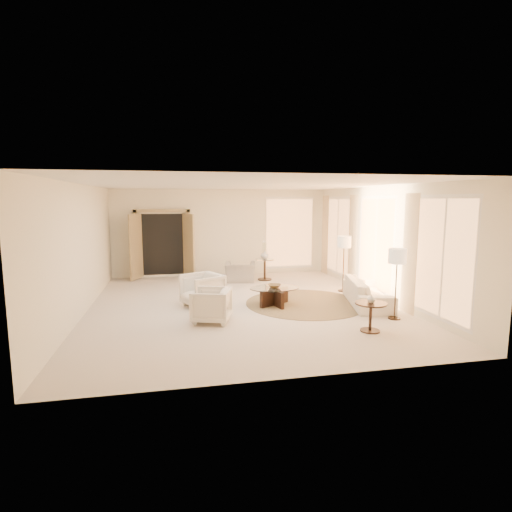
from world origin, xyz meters
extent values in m
cube|color=beige|center=(0.00, 0.00, -0.01)|extent=(7.00, 8.00, 0.02)
cube|color=white|center=(0.00, 0.00, 2.80)|extent=(7.00, 8.00, 0.02)
cube|color=#EEE6CB|center=(0.00, 4.00, 1.40)|extent=(7.00, 0.04, 2.80)
cube|color=#EEE6CB|center=(0.00, -4.00, 1.40)|extent=(7.00, 0.04, 2.80)
cube|color=#EEE6CB|center=(-3.50, 0.00, 1.40)|extent=(0.04, 8.00, 2.80)
cube|color=#EEE6CB|center=(3.50, 0.00, 1.40)|extent=(0.04, 8.00, 2.80)
cube|color=tan|center=(-1.90, 3.89, 1.08)|extent=(1.80, 0.12, 2.16)
cube|color=tan|center=(-2.70, 3.62, 1.03)|extent=(0.35, 0.66, 2.00)
cube|color=tan|center=(-1.10, 3.62, 1.03)|extent=(0.35, 0.66, 2.00)
cylinder|color=#453621|center=(1.49, -0.16, 0.01)|extent=(3.20, 3.20, 0.01)
imported|color=white|center=(2.89, -0.57, 0.30)|extent=(1.29, 2.19, 0.60)
imported|color=white|center=(-0.94, 0.11, 0.42)|extent=(1.04, 1.06, 0.83)
imported|color=white|center=(-0.85, -1.16, 0.38)|extent=(0.88, 0.91, 0.75)
imported|color=#9B968B|center=(0.39, 2.72, 0.39)|extent=(0.99, 0.74, 0.78)
cube|color=black|center=(0.72, -0.19, 0.19)|extent=(0.25, 0.87, 0.39)
cube|color=black|center=(0.72, -0.19, 0.19)|extent=(0.79, 0.52, 0.39)
cylinder|color=white|center=(0.72, -0.19, 0.42)|extent=(1.54, 1.54, 0.02)
cylinder|color=black|center=(2.02, -2.37, 0.01)|extent=(0.37, 0.37, 0.03)
cylinder|color=black|center=(2.02, -2.37, 0.27)|extent=(0.05, 0.05, 0.52)
cylinder|color=black|center=(2.02, -2.37, 0.54)|extent=(0.59, 0.59, 0.03)
cylinder|color=#2F2219|center=(1.17, 2.80, 0.02)|extent=(0.43, 0.43, 0.03)
cylinder|color=#2F2219|center=(1.17, 2.80, 0.32)|extent=(0.07, 0.07, 0.62)
cylinder|color=white|center=(1.17, 2.80, 0.64)|extent=(0.56, 0.56, 0.03)
cylinder|color=#2F2219|center=(2.90, 0.85, 0.01)|extent=(0.26, 0.26, 0.03)
cylinder|color=#2F2219|center=(2.90, 0.85, 0.64)|extent=(0.03, 0.03, 1.28)
cylinder|color=beige|center=(2.90, 0.85, 1.35)|extent=(0.36, 0.36, 0.31)
cylinder|color=#2F2219|center=(2.90, -1.74, 0.01)|extent=(0.25, 0.25, 0.03)
cylinder|color=#2F2219|center=(2.90, -1.74, 0.63)|extent=(0.03, 0.03, 1.25)
cylinder|color=beige|center=(2.90, -1.74, 1.32)|extent=(0.36, 0.36, 0.30)
imported|color=brown|center=(0.72, -0.19, 0.47)|extent=(0.39, 0.39, 0.08)
imported|color=silver|center=(2.02, -2.37, 0.63)|extent=(0.18, 0.18, 0.15)
imported|color=silver|center=(1.17, 2.80, 0.78)|extent=(0.30, 0.30, 0.27)
camera|label=1|loc=(-1.55, -9.03, 2.45)|focal=28.00mm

